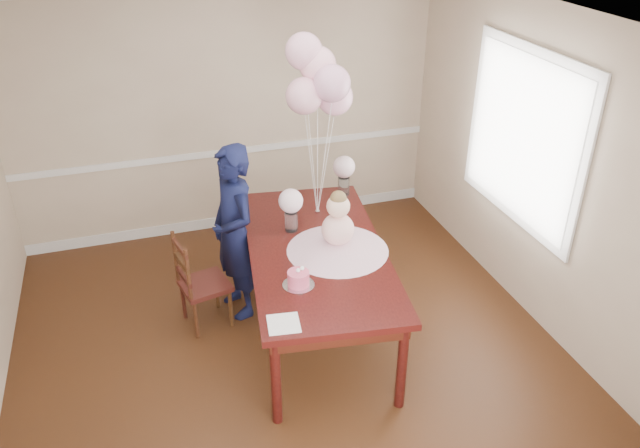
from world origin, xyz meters
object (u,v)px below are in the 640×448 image
at_px(dining_table_top, 317,251).
at_px(dining_chair_seat, 205,285).
at_px(birthday_cake, 298,278).
at_px(woman, 235,233).

xyz_separation_m(dining_table_top, dining_chair_seat, (-0.91, 0.38, -0.40)).
xyz_separation_m(dining_table_top, birthday_cake, (-0.29, -0.46, 0.09)).
relative_size(dining_table_top, woman, 1.37).
height_order(birthday_cake, woman, woman).
height_order(birthday_cake, dining_chair_seat, birthday_cake).
bearing_deg(birthday_cake, woman, 107.75).
xyz_separation_m(birthday_cake, woman, (-0.31, 0.95, -0.08)).
distance_m(dining_table_top, birthday_cake, 0.55).
bearing_deg(dining_table_top, birthday_cake, -113.96).
bearing_deg(dining_chair_seat, birthday_cake, -66.13).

